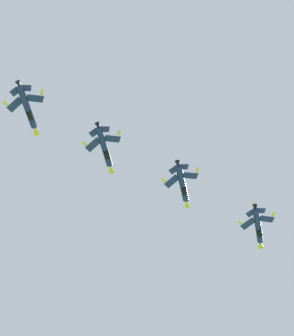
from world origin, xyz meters
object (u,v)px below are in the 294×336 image
at_px(fighter_jet_lead, 258,226).
at_px(fighter_jet_left_wing, 182,184).
at_px(fighter_jet_right_wing, 105,148).
at_px(fighter_jet_left_outer, 27,108).

xyz_separation_m(fighter_jet_lead, fighter_jet_left_wing, (-20.12, -14.06, 3.74)).
relative_size(fighter_jet_right_wing, fighter_jet_left_outer, 1.00).
bearing_deg(fighter_jet_lead, fighter_jet_left_wing, -138.61).
distance_m(fighter_jet_left_wing, fighter_jet_left_outer, 46.53).
relative_size(fighter_jet_lead, fighter_jet_left_wing, 1.00).
height_order(fighter_jet_lead, fighter_jet_left_wing, fighter_jet_left_wing).
relative_size(fighter_jet_left_wing, fighter_jet_right_wing, 1.00).
xyz_separation_m(fighter_jet_lead, fighter_jet_right_wing, (-39.76, -27.71, 4.15)).
bearing_deg(fighter_jet_left_outer, fighter_jet_right_wing, 44.74).
bearing_deg(fighter_jet_right_wing, fighter_jet_left_outer, -135.26).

